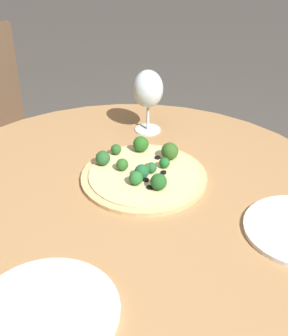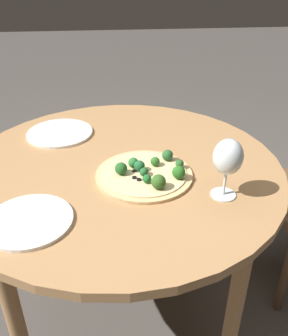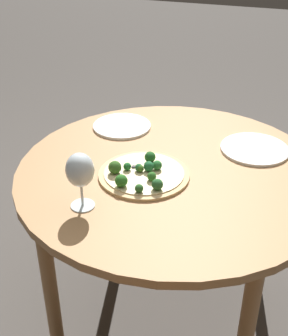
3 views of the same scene
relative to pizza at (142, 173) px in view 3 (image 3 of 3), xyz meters
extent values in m
plane|color=#4C4742|center=(0.08, -0.08, -0.74)|extent=(12.00, 12.00, 0.00)
cylinder|color=#A87A4C|center=(0.08, -0.08, -0.03)|extent=(1.06, 1.06, 0.03)
cylinder|color=#A87A4C|center=(0.40, -0.41, -0.39)|extent=(0.05, 0.05, 0.70)
cylinder|color=#A87A4C|center=(-0.25, 0.25, -0.39)|extent=(0.05, 0.05, 0.70)
cylinder|color=#A87A4C|center=(0.40, 0.25, -0.39)|extent=(0.05, 0.05, 0.70)
cylinder|color=tan|center=(0.01, 0.00, -0.01)|extent=(0.30, 0.30, 0.01)
cylinder|color=beige|center=(0.01, 0.00, 0.00)|extent=(0.26, 0.26, 0.00)
sphere|color=#235C2E|center=(0.01, 0.02, 0.01)|extent=(0.03, 0.03, 0.03)
sphere|color=#285825|center=(-0.11, -0.02, 0.01)|extent=(0.03, 0.03, 0.03)
sphere|color=#215722|center=(0.08, 0.00, 0.02)|extent=(0.04, 0.04, 0.04)
sphere|color=#1F6028|center=(0.00, 0.05, 0.01)|extent=(0.03, 0.03, 0.03)
sphere|color=#355E1E|center=(0.01, 0.01, 0.01)|extent=(0.02, 0.02, 0.02)
sphere|color=#28692F|center=(0.04, -0.04, 0.02)|extent=(0.03, 0.03, 0.03)
sphere|color=#30591F|center=(-0.03, 0.09, 0.02)|extent=(0.04, 0.04, 0.04)
sphere|color=#27592B|center=(-0.08, -0.07, 0.02)|extent=(0.04, 0.04, 0.04)
sphere|color=#1E5C2F|center=(0.02, -0.02, 0.02)|extent=(0.03, 0.03, 0.03)
sphere|color=#2B6021|center=(-0.03, -0.04, 0.02)|extent=(0.03, 0.03, 0.03)
sphere|color=#26611F|center=(-0.09, 0.04, 0.02)|extent=(0.04, 0.04, 0.04)
cylinder|color=black|center=(0.04, -0.01, 0.00)|extent=(0.01, 0.01, 0.00)
cylinder|color=black|center=(0.07, -0.02, 0.00)|extent=(0.01, 0.01, 0.00)
cylinder|color=black|center=(0.03, 0.04, 0.00)|extent=(0.01, 0.01, 0.00)
cylinder|color=black|center=(-0.04, 0.06, 0.00)|extent=(0.01, 0.01, 0.00)
cylinder|color=black|center=(0.04, 0.03, 0.00)|extent=(0.01, 0.01, 0.00)
cylinder|color=silver|center=(-0.21, 0.12, -0.01)|extent=(0.07, 0.07, 0.00)
cylinder|color=silver|center=(-0.21, 0.12, 0.03)|extent=(0.01, 0.01, 0.07)
ellipsoid|color=silver|center=(-0.21, 0.12, 0.11)|extent=(0.08, 0.08, 0.10)
cylinder|color=white|center=(0.30, -0.33, -0.01)|extent=(0.25, 0.25, 0.01)
cylinder|color=white|center=(0.32, 0.19, -0.01)|extent=(0.23, 0.23, 0.01)
camera|label=1|loc=(0.84, -0.42, 0.60)|focal=50.00mm
camera|label=2|loc=(0.10, 0.98, 0.61)|focal=40.00mm
camera|label=3|loc=(-1.23, -0.41, 0.81)|focal=50.00mm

